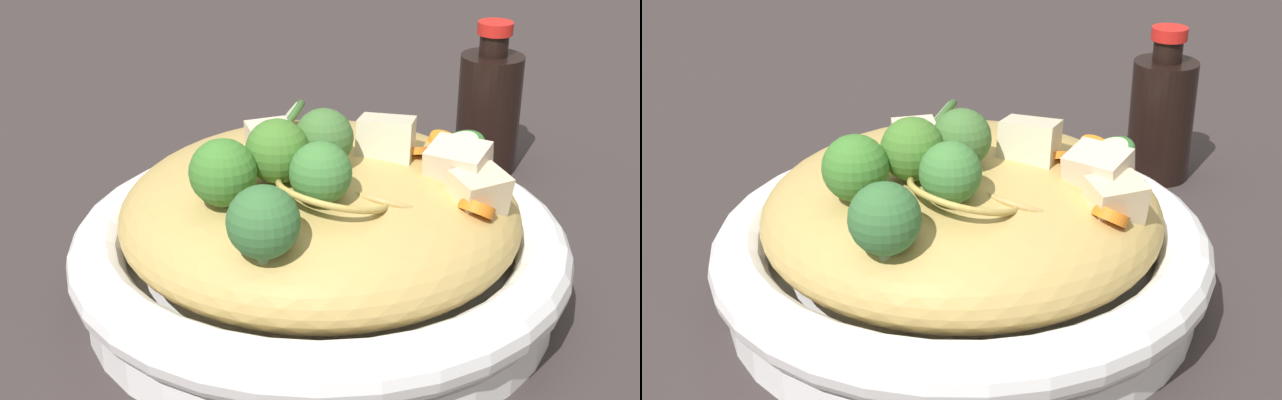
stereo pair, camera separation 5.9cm
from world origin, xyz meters
The scene contains 8 objects.
ground_plane centered at (0.00, 0.00, 0.00)m, with size 3.00×3.00×0.00m, color #342C2C.
serving_bowl centered at (0.00, 0.00, 0.03)m, with size 0.33×0.33×0.06m.
noodle_heap centered at (0.00, 0.00, 0.06)m, with size 0.26×0.26×0.09m.
broccoli_florets centered at (-0.05, 0.04, 0.12)m, with size 0.12×0.12×0.07m.
carrot_coins centered at (-0.02, -0.03, 0.10)m, with size 0.12×0.16×0.03m.
zucchini_slices centered at (0.03, -0.05, 0.10)m, with size 0.11×0.14×0.04m.
chicken_chunks centered at (-0.03, -0.05, 0.10)m, with size 0.13×0.14×0.05m.
soy_sauce_bottle centered at (0.15, -0.22, 0.06)m, with size 0.06×0.06×0.13m.
Camera 1 is at (-0.50, 0.20, 0.33)m, focal length 51.04 mm.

